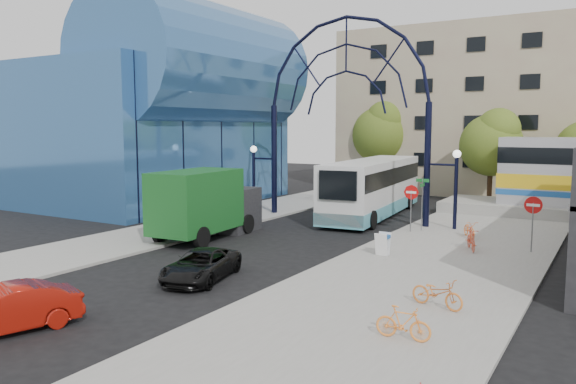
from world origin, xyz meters
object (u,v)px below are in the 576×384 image
Objects in this scene: sandwich_board at (383,241)px; tree_north_b at (383,132)px; street_name_sign at (422,193)px; bike_far_a at (437,293)px; bike_near_a at (470,229)px; gateway_arch at (346,77)px; green_truck at (207,204)px; city_bus at (373,187)px; bike_far_b at (403,323)px; stop_sign at (411,197)px; tree_north_a at (493,142)px; black_suv at (201,265)px; bike_near_b at (471,239)px; do_not_enter_sign at (533,211)px; red_sedan at (5,310)px.

tree_north_b is (-9.48, 23.95, 4.52)m from sandwich_board.
street_name_sign reaches higher than bike_far_a.
bike_near_a is (2.27, 5.98, -0.20)m from sandwich_board.
gateway_arch is 11.42m from green_truck.
city_bus is 21.56m from bike_far_b.
city_bus reaches higher than sandwich_board.
tree_north_a reaches higher than stop_sign.
black_suv is 2.37× the size of bike_near_b.
do_not_enter_sign is 0.35× the size of green_truck.
bike_far_b reaches higher than bike_near_a.
black_suv is at bearing 73.09° from bike_far_b.
bike_near_b is (3.43, -3.62, -1.50)m from street_name_sign.
do_not_enter_sign is at bearing -0.09° from bike_near_b.
tree_north_b is 32.99m from bike_far_a.
tree_north_b is (-9.08, 17.33, 3.14)m from street_name_sign.
gateway_arch is 3.40× the size of black_suv.
bike_far_b is at bearing -108.38° from bike_near_b.
bike_near_b is at bearing -38.22° from stop_sign.
sandwich_board is 0.12× the size of tree_north_b.
city_bus is (-4.08, 4.72, -0.13)m from stop_sign.
city_bus is at bearing -120.39° from tree_north_a.
sandwich_board is 0.57× the size of bike_far_a.
tree_north_a is at bearing 88.50° from sandwich_board.
do_not_enter_sign is 12.28m from city_bus.
stop_sign is 0.62× the size of black_suv.
red_sedan is 10.76m from bike_far_b.
city_bus reaches higher than bike_near_b.
gateway_arch reaches higher than red_sedan.
bike_near_b is 0.98× the size of bike_far_a.
street_name_sign is at bearing 13.00° from bike_far_b.
gateway_arch is 1.04× the size of city_bus.
city_bus is at bearing 77.18° from black_suv.
street_name_sign is (-5.80, 2.60, 0.15)m from do_not_enter_sign.
green_truck is 4.10× the size of bike_far_a.
tree_north_a is (1.32, 13.93, 2.61)m from stop_sign.
tree_north_b is at bearing 103.68° from gateway_arch.
city_bus is at bearing 130.85° from stop_sign.
sandwich_board is at bearing -143.32° from do_not_enter_sign.
city_bus is 3.36× the size of red_sedan.
city_bus is 11.13m from bike_near_b.
bike_far_b is at bearing -28.13° from black_suv.
tree_north_a is at bearing 86.04° from street_name_sign.
gateway_arch is at bearing 126.61° from bike_near_b.
sandwich_board is 0.25× the size of red_sedan.
gateway_arch is 21.01m from bike_far_b.
red_sedan is (0.02, -21.70, -7.91)m from gateway_arch.
gateway_arch is 8.04× the size of bike_near_b.
red_sedan is (-10.98, -17.70, -1.33)m from do_not_enter_sign.
tree_north_a is at bearing 98.34° from red_sedan.
bike_far_a is (4.43, -12.40, -1.56)m from street_name_sign.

